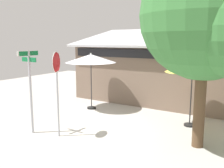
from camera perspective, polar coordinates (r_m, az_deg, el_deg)
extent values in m
cube|color=#ADA8A0|center=(10.26, -3.92, -10.06)|extent=(28.00, 28.00, 0.10)
cube|color=#705B4C|center=(14.95, 10.36, 2.42)|extent=(8.77, 4.32, 3.11)
cube|color=silver|center=(14.70, 10.38, 10.35)|extent=(9.27, 4.95, 1.11)
cube|color=black|center=(12.83, 6.74, 6.74)|extent=(8.17, 0.16, 0.44)
cylinder|color=#A8AAB2|center=(9.79, -17.72, -1.86)|extent=(0.09, 0.09, 3.07)
cube|color=#116B38|center=(9.62, -18.17, 6.53)|extent=(0.09, 0.80, 0.16)
cube|color=#116B38|center=(9.63, -18.10, 5.22)|extent=(0.80, 0.09, 0.16)
cube|color=white|center=(9.38, -20.32, 6.34)|extent=(0.04, 0.06, 0.16)
cylinder|color=#A8AAB2|center=(9.26, -12.01, -4.47)|extent=(0.07, 0.07, 2.37)
cylinder|color=white|center=(9.02, -12.35, 4.79)|extent=(0.32, 0.68, 0.74)
cylinder|color=red|center=(9.02, -12.35, 4.79)|extent=(0.31, 0.64, 0.69)
cylinder|color=black|center=(13.03, -4.60, -5.33)|extent=(0.44, 0.44, 0.08)
cylinder|color=#333335|center=(12.78, -4.67, -0.32)|extent=(0.05, 0.05, 2.39)
cone|color=white|center=(12.61, -4.75, 5.73)|extent=(2.49, 2.49, 0.41)
sphere|color=silver|center=(12.60, -4.77, 6.79)|extent=(0.08, 0.08, 0.08)
cylinder|color=black|center=(10.91, 16.94, -8.75)|extent=(0.44, 0.44, 0.08)
cylinder|color=#333335|center=(10.63, 17.22, -3.21)|extent=(0.05, 0.05, 2.24)
cone|color=#EAD14C|center=(10.42, 17.59, 3.82)|extent=(2.12, 2.12, 0.47)
sphere|color=silver|center=(10.40, 17.66, 5.27)|extent=(0.08, 0.08, 0.08)
cylinder|color=brown|center=(8.62, 18.99, -4.78)|extent=(0.36, 0.36, 2.69)
sphere|color=#387538|center=(8.39, 20.09, 14.23)|extent=(3.94, 3.94, 3.94)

